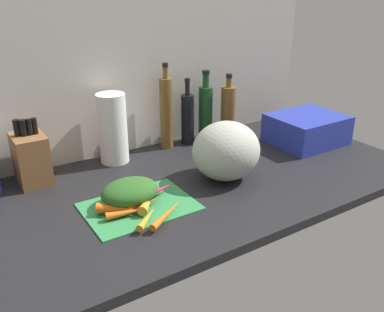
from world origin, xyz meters
TOP-DOWN VIEW (x-y plane):
  - ground_plane at (0.00, 0.00)cm, footprint 170.00×80.00cm
  - wall_back at (0.00, 38.50)cm, footprint 170.00×3.00cm
  - cutting_board at (-19.41, -7.22)cm, footprint 33.00×24.06cm
  - carrot_0 at (-24.55, -11.36)cm, footprint 13.94×4.84cm
  - carrot_1 at (-18.12, 1.60)cm, footprint 16.24×10.63cm
  - carrot_2 at (-19.04, -9.32)cm, footprint 11.11×3.22cm
  - carrot_3 at (-21.66, -17.04)cm, footprint 10.06×9.49cm
  - carrot_4 at (-13.42, -5.64)cm, footprint 16.90×7.94cm
  - carrot_5 at (-27.35, -8.57)cm, footprint 11.25×9.66cm
  - carrot_6 at (-17.34, -9.05)cm, footprint 10.87×11.59cm
  - carrot_7 at (-15.47, -17.93)cm, footprint 15.93×11.13cm
  - carrot_8 at (-25.06, -8.95)cm, footprint 13.79×9.44cm
  - carrot_greens_pile at (-21.11, -4.59)cm, footprint 18.00×13.84cm
  - winter_squash at (15.08, -4.92)cm, footprint 23.88×22.15cm
  - knife_block at (-42.15, 27.95)cm, footprint 10.15×14.45cm
  - paper_towel_roll at (-11.77, 29.50)cm, footprint 10.68×10.68cm
  - bottle_0 at (12.43, 31.86)cm, footprint 5.28×5.28cm
  - bottle_1 at (22.05, 31.17)cm, footprint 5.43×5.43cm
  - bottle_2 at (30.60, 30.45)cm, footprint 5.93×5.93cm
  - bottle_3 at (39.65, 26.66)cm, footprint 6.29×6.29cm
  - dish_rack at (64.52, 4.27)cm, footprint 29.26×24.56cm

SIDE VIEW (x-z plane):
  - ground_plane at x=0.00cm, z-range -3.00..0.00cm
  - cutting_board at x=-19.41cm, z-range 0.00..0.80cm
  - carrot_3 at x=-21.66cm, z-range 0.80..2.97cm
  - carrot_7 at x=-15.47cm, z-range 0.80..3.02cm
  - carrot_0 at x=-24.55cm, z-range 0.80..3.09cm
  - carrot_8 at x=-25.06cm, z-range 0.80..3.11cm
  - carrot_2 at x=-19.04cm, z-range 0.80..3.63cm
  - carrot_6 at x=-17.34cm, z-range 0.80..3.91cm
  - carrot_1 at x=-18.12cm, z-range 0.80..4.01cm
  - carrot_5 at x=-27.35cm, z-range 0.80..4.15cm
  - carrot_4 at x=-13.42cm, z-range 0.80..4.32cm
  - carrot_greens_pile at x=-21.11cm, z-range 0.80..8.41cm
  - dish_rack at x=64.52cm, z-range 0.00..12.11cm
  - knife_block at x=-42.15cm, z-range -2.40..20.18cm
  - winter_squash at x=15.08cm, z-range 0.00..20.42cm
  - bottle_1 at x=22.05cm, z-range -2.88..24.89cm
  - bottle_3 at x=39.65cm, z-range -2.33..25.97cm
  - bottle_2 at x=30.60cm, z-range -2.52..27.59cm
  - paper_towel_roll at x=-11.77cm, z-range 0.00..26.35cm
  - bottle_0 at x=12.43cm, z-range -2.45..32.25cm
  - wall_back at x=0.00cm, z-range 0.00..60.00cm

